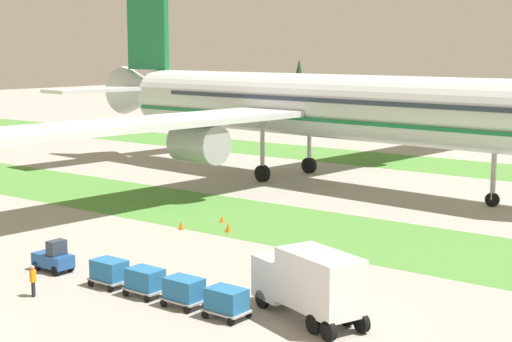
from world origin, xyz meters
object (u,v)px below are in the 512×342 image
object	(u,v)px
cargo_dolly_second	(145,280)
ground_crew_marshaller	(33,280)
cargo_dolly_third	(184,290)
taxiway_marker_1	(228,227)
airliner	(304,104)
cargo_dolly_lead	(109,271)
taxiway_marker_0	(181,225)
taxiway_marker_2	(222,219)
baggage_tug	(54,258)
catering_truck	(308,281)
cargo_dolly_fourth	(227,301)

from	to	relation	value
cargo_dolly_second	ground_crew_marshaller	xyz separation A→B (m)	(-4.82, -3.77, 0.03)
cargo_dolly_third	ground_crew_marshaller	distance (m)	8.59
cargo_dolly_third	taxiway_marker_1	world-z (taller)	cargo_dolly_third
airliner	cargo_dolly_lead	size ratio (longest dim) A/B	33.07
cargo_dolly_third	taxiway_marker_1	bearing A→B (deg)	32.14
taxiway_marker_0	taxiway_marker_2	world-z (taller)	taxiway_marker_0
baggage_tug	cargo_dolly_third	xyz separation A→B (m)	(10.82, -0.02, 0.10)
cargo_dolly_second	taxiway_marker_2	bearing A→B (deg)	27.39
cargo_dolly_lead	catering_truck	xyz separation A→B (m)	(11.98, 2.43, 1.03)
airliner	ground_crew_marshaller	world-z (taller)	airliner
ground_crew_marshaller	taxiway_marker_0	world-z (taller)	ground_crew_marshaller
taxiway_marker_0	ground_crew_marshaller	bearing A→B (deg)	-74.52
baggage_tug	taxiway_marker_1	world-z (taller)	baggage_tug
cargo_dolly_lead	taxiway_marker_2	bearing A→B (deg)	19.01
catering_truck	cargo_dolly_lead	bearing A→B (deg)	121.11
cargo_dolly_lead	catering_truck	size ratio (longest dim) A/B	0.30
cargo_dolly_lead	taxiway_marker_2	distance (m)	17.67
baggage_tug	taxiway_marker_1	xyz separation A→B (m)	(1.79, 14.43, -0.47)
baggage_tug	ground_crew_marshaller	xyz separation A→B (m)	(3.10, -3.79, 0.13)
cargo_dolly_lead	cargo_dolly_fourth	xyz separation A→B (m)	(8.70, -0.02, 0.00)
cargo_dolly_third	taxiway_marker_0	size ratio (longest dim) A/B	3.17
catering_truck	baggage_tug	bearing A→B (deg)	117.74
cargo_dolly_second	taxiway_marker_2	size ratio (longest dim) A/B	4.52
cargo_dolly_second	cargo_dolly_fourth	distance (m)	5.80
baggage_tug	taxiway_marker_2	bearing A→B (deg)	2.49
baggage_tug	taxiway_marker_1	bearing A→B (deg)	-6.92
cargo_dolly_second	cargo_dolly_third	bearing A→B (deg)	-90.00
cargo_dolly_fourth	taxiway_marker_1	distance (m)	18.76
baggage_tug	cargo_dolly_fourth	xyz separation A→B (m)	(13.72, -0.03, 0.10)
cargo_dolly_third	cargo_dolly_lead	bearing A→B (deg)	90.00
baggage_tug	catering_truck	xyz separation A→B (m)	(17.00, 2.42, 1.14)
taxiway_marker_2	taxiway_marker_1	bearing A→B (deg)	-42.44
taxiway_marker_1	taxiway_marker_2	distance (m)	3.35
taxiway_marker_0	taxiway_marker_1	world-z (taller)	taxiway_marker_0
baggage_tug	ground_crew_marshaller	distance (m)	4.90
catering_truck	taxiway_marker_0	bearing A→B (deg)	80.11
taxiway_marker_0	taxiway_marker_2	size ratio (longest dim) A/B	1.43
cargo_dolly_lead	cargo_dolly_third	xyz separation A→B (m)	(5.80, -0.01, 0.00)
cargo_dolly_lead	ground_crew_marshaller	bearing A→B (deg)	153.17
taxiway_marker_0	taxiway_marker_1	bearing A→B (deg)	24.70
baggage_tug	cargo_dolly_fourth	size ratio (longest dim) A/B	1.18
cargo_dolly_fourth	taxiway_marker_0	world-z (taller)	cargo_dolly_fourth
taxiway_marker_0	taxiway_marker_1	distance (m)	3.64
taxiway_marker_0	taxiway_marker_2	distance (m)	3.88
airliner	catering_truck	size ratio (longest dim) A/B	9.95
catering_truck	taxiway_marker_1	xyz separation A→B (m)	(-15.22, 12.02, -1.61)
baggage_tug	catering_truck	bearing A→B (deg)	-81.78
airliner	taxiway_marker_1	size ratio (longest dim) A/B	105.72
catering_truck	taxiway_marker_2	distance (m)	22.80
cargo_dolly_lead	taxiway_marker_1	distance (m)	14.82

